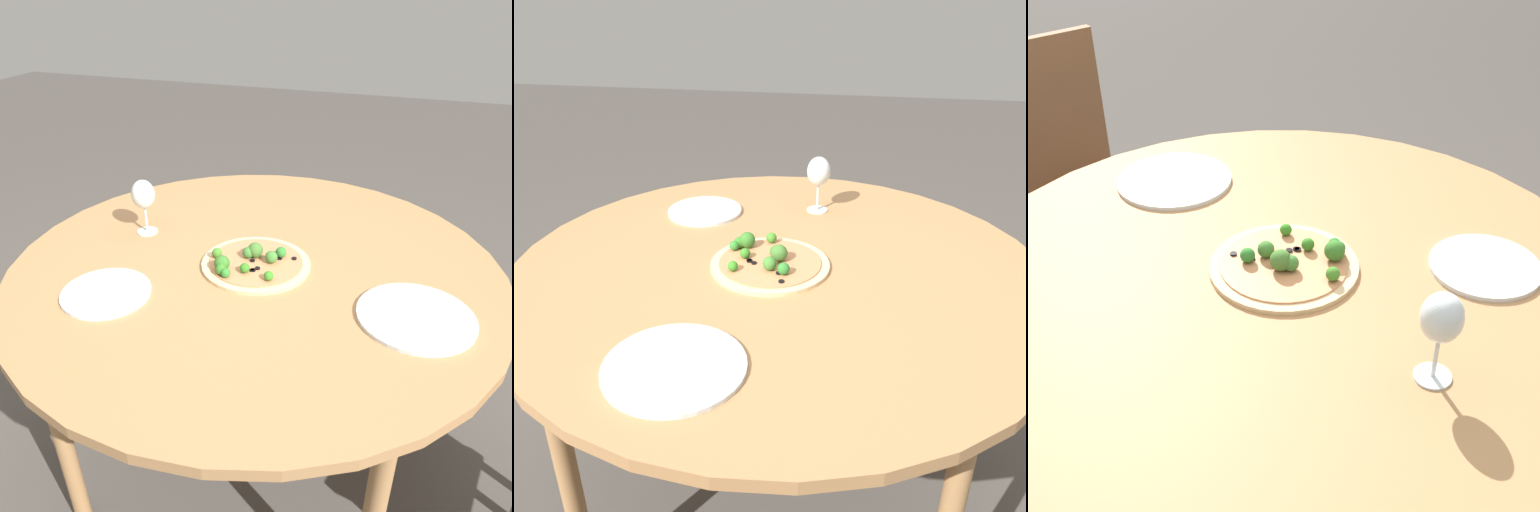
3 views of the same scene
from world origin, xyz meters
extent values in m
plane|color=#4C4742|center=(0.00, 0.00, 0.00)|extent=(12.00, 12.00, 0.00)
cylinder|color=#A87A4C|center=(0.00, 0.00, 0.76)|extent=(1.37, 1.37, 0.03)
cylinder|color=#A87A4C|center=(0.42, -0.42, 0.38)|extent=(0.05, 0.05, 0.75)
cylinder|color=#A87A4C|center=(-0.42, 0.42, 0.38)|extent=(0.05, 0.05, 0.75)
cylinder|color=#A87A4C|center=(0.42, 0.42, 0.38)|extent=(0.05, 0.05, 0.75)
cylinder|color=#DBBC89|center=(-0.01, 0.02, 0.78)|extent=(0.30, 0.30, 0.01)
cylinder|color=tan|center=(-0.01, 0.02, 0.79)|extent=(0.26, 0.26, 0.00)
sphere|color=#2D782C|center=(-0.07, -0.02, 0.81)|extent=(0.03, 0.03, 0.03)
sphere|color=#408027|center=(0.10, 0.04, 0.81)|extent=(0.03, 0.03, 0.03)
sphere|color=#358021|center=(-0.07, 0.10, 0.81)|extent=(0.03, 0.03, 0.03)
sphere|color=#347921|center=(0.00, 0.09, 0.81)|extent=(0.03, 0.03, 0.03)
sphere|color=#337524|center=(0.06, 0.12, 0.81)|extent=(0.03, 0.03, 0.03)
sphere|color=#2F7A2B|center=(0.04, 0.13, 0.81)|extent=(0.03, 0.03, 0.03)
sphere|color=#3D7A30|center=(0.02, 0.01, 0.81)|extent=(0.03, 0.03, 0.03)
sphere|color=#3E792F|center=(-0.05, 0.02, 0.81)|extent=(0.03, 0.03, 0.03)
sphere|color=#40722D|center=(0.00, 0.00, 0.81)|extent=(0.04, 0.04, 0.04)
sphere|color=#347126|center=(0.06, 0.09, 0.81)|extent=(0.04, 0.04, 0.04)
cylinder|color=black|center=(-0.02, 0.07, 0.79)|extent=(0.01, 0.01, 0.00)
cylinder|color=black|center=(-0.11, -0.02, 0.79)|extent=(0.01, 0.01, 0.00)
cylinder|color=black|center=(0.00, 0.03, 0.79)|extent=(0.01, 0.01, 0.00)
cylinder|color=black|center=(-0.03, 0.06, 0.79)|extent=(0.01, 0.01, 0.00)
cylinder|color=black|center=(-0.02, 0.07, 0.79)|extent=(0.01, 0.01, 0.00)
cylinder|color=black|center=(-0.07, -0.01, 0.79)|extent=(0.01, 0.01, 0.00)
cylinder|color=silver|center=(0.38, -0.06, 0.78)|extent=(0.06, 0.06, 0.00)
cylinder|color=silver|center=(0.38, -0.06, 0.82)|extent=(0.01, 0.01, 0.08)
ellipsoid|color=silver|center=(0.38, -0.06, 0.91)|extent=(0.07, 0.07, 0.09)
cylinder|color=silver|center=(-0.44, 0.13, 0.78)|extent=(0.28, 0.28, 0.01)
cylinder|color=silver|center=(0.31, 0.28, 0.78)|extent=(0.23, 0.23, 0.01)
camera|label=1|loc=(-0.39, 1.15, 1.50)|focal=35.00mm
camera|label=2|loc=(-1.27, -0.19, 1.47)|focal=40.00mm
camera|label=3|loc=(0.73, -0.88, 1.62)|focal=50.00mm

